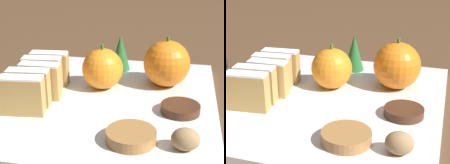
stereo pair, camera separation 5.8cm
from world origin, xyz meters
The scene contains 13 objects.
ground_plane centered at (0.00, 0.00, 0.00)m, with size 6.00×6.00×0.00m, color #513823.
serving_platter centered at (0.00, 0.00, 0.01)m, with size 0.33×0.38×0.01m.
stollen_slice_front centered at (-0.12, -0.07, 0.04)m, with size 0.07×0.03×0.06m.
stollen_slice_second centered at (-0.12, -0.04, 0.04)m, with size 0.07×0.03×0.06m.
stollen_slice_third centered at (-0.11, -0.01, 0.04)m, with size 0.06×0.02×0.06m.
stollen_slice_fourth centered at (-0.12, 0.01, 0.04)m, with size 0.07×0.03×0.06m.
stollen_slice_fifth centered at (-0.12, 0.04, 0.04)m, with size 0.07×0.03×0.06m.
orange_near centered at (0.08, 0.08, 0.05)m, with size 0.08×0.08×0.09m.
orange_far centered at (-0.02, 0.04, 0.05)m, with size 0.07×0.07×0.08m.
walnut centered at (0.12, -0.12, 0.03)m, with size 0.04×0.03×0.03m.
chocolate_cookie centered at (0.11, -0.03, 0.02)m, with size 0.06×0.06×0.01m.
gingerbread_cookie centered at (0.05, -0.12, 0.02)m, with size 0.07×0.07×0.02m.
evergreen_sprig centered at (-0.01, 0.14, 0.05)m, with size 0.04×0.04×0.07m.
Camera 2 is at (0.16, -0.51, 0.27)m, focal length 60.00 mm.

